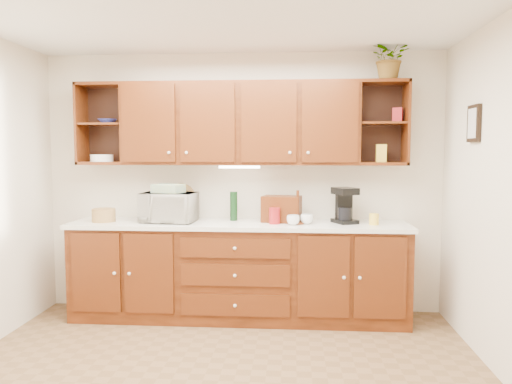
% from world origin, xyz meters
% --- Properties ---
extents(ceiling, '(4.00, 4.00, 0.00)m').
position_xyz_m(ceiling, '(0.00, 0.00, 2.60)').
color(ceiling, white).
rests_on(ceiling, back_wall).
extents(back_wall, '(4.00, 0.00, 4.00)m').
position_xyz_m(back_wall, '(0.00, 1.75, 1.30)').
color(back_wall, beige).
rests_on(back_wall, floor).
extents(base_cabinets, '(3.20, 0.60, 0.90)m').
position_xyz_m(base_cabinets, '(0.00, 1.45, 0.45)').
color(base_cabinets, '#341305').
rests_on(base_cabinets, floor).
extents(countertop, '(3.24, 0.64, 0.04)m').
position_xyz_m(countertop, '(0.00, 1.44, 0.92)').
color(countertop, silver).
rests_on(countertop, base_cabinets).
extents(upper_cabinets, '(3.20, 0.33, 0.80)m').
position_xyz_m(upper_cabinets, '(0.01, 1.59, 1.89)').
color(upper_cabinets, '#341305').
rests_on(upper_cabinets, back_wall).
extents(undercabinet_light, '(0.40, 0.05, 0.02)m').
position_xyz_m(undercabinet_light, '(0.00, 1.53, 1.47)').
color(undercabinet_light, white).
rests_on(undercabinet_light, upper_cabinets).
extents(framed_picture, '(0.03, 0.24, 0.30)m').
position_xyz_m(framed_picture, '(1.98, 0.90, 1.85)').
color(framed_picture, black).
rests_on(framed_picture, right_wall).
extents(wicker_basket, '(0.25, 0.25, 0.13)m').
position_xyz_m(wicker_basket, '(-1.31, 1.40, 1.00)').
color(wicker_basket, '#A87946').
rests_on(wicker_basket, countertop).
extents(microwave, '(0.54, 0.39, 0.28)m').
position_xyz_m(microwave, '(-0.68, 1.43, 1.08)').
color(microwave, beige).
rests_on(microwave, countertop).
extents(towel_stack, '(0.32, 0.28, 0.08)m').
position_xyz_m(towel_stack, '(-0.68, 1.43, 1.27)').
color(towel_stack, '#D7D966').
rests_on(towel_stack, microwave).
extents(wine_bottle, '(0.09, 0.09, 0.29)m').
position_xyz_m(wine_bottle, '(-0.06, 1.57, 1.08)').
color(wine_bottle, black).
rests_on(wine_bottle, countertop).
extents(woven_tray, '(0.38, 0.22, 0.36)m').
position_xyz_m(woven_tray, '(-0.61, 1.62, 0.95)').
color(woven_tray, '#A87946').
rests_on(woven_tray, countertop).
extents(bread_box, '(0.40, 0.29, 0.25)m').
position_xyz_m(bread_box, '(0.41, 1.51, 1.07)').
color(bread_box, '#341305').
rests_on(bread_box, countertop).
extents(mug_tree, '(0.25, 0.27, 0.32)m').
position_xyz_m(mug_tree, '(0.57, 1.39, 0.99)').
color(mug_tree, '#341305').
rests_on(mug_tree, countertop).
extents(canister_red, '(0.13, 0.13, 0.15)m').
position_xyz_m(canister_red, '(0.35, 1.37, 1.02)').
color(canister_red, maroon).
rests_on(canister_red, countertop).
extents(canister_white, '(0.09, 0.09, 0.17)m').
position_xyz_m(canister_white, '(0.45, 1.50, 1.02)').
color(canister_white, white).
rests_on(canister_white, countertop).
extents(canister_yellow, '(0.12, 0.12, 0.10)m').
position_xyz_m(canister_yellow, '(1.28, 1.39, 0.99)').
color(canister_yellow, yellow).
rests_on(canister_yellow, countertop).
extents(coffee_maker, '(0.26, 0.29, 0.34)m').
position_xyz_m(coffee_maker, '(1.01, 1.50, 1.10)').
color(coffee_maker, black).
rests_on(coffee_maker, countertop).
extents(bowl_stack, '(0.21, 0.21, 0.04)m').
position_xyz_m(bowl_stack, '(-1.32, 1.57, 1.92)').
color(bowl_stack, '#283396').
rests_on(bowl_stack, upper_cabinets).
extents(plate_stack, '(0.29, 0.29, 0.07)m').
position_xyz_m(plate_stack, '(-1.38, 1.55, 1.56)').
color(plate_stack, white).
rests_on(plate_stack, upper_cabinets).
extents(pantry_box_yellow, '(0.10, 0.08, 0.17)m').
position_xyz_m(pantry_box_yellow, '(1.36, 1.56, 1.60)').
color(pantry_box_yellow, yellow).
rests_on(pantry_box_yellow, upper_cabinets).
extents(pantry_box_red, '(0.11, 0.10, 0.13)m').
position_xyz_m(pantry_box_red, '(1.51, 1.57, 1.97)').
color(pantry_box_red, maroon).
rests_on(pantry_box_red, upper_cabinets).
extents(potted_plant, '(0.38, 0.33, 0.40)m').
position_xyz_m(potted_plant, '(1.42, 1.53, 2.49)').
color(potted_plant, '#999999').
rests_on(potted_plant, upper_cabinets).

